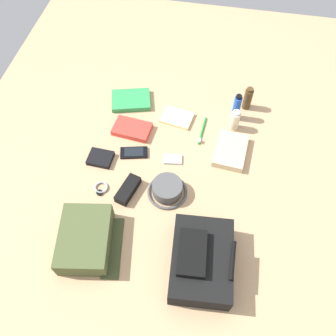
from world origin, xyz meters
name	(u,v)px	position (x,y,z in m)	size (l,w,h in m)	color
ground_plane	(168,174)	(0.00, 0.00, -0.01)	(2.64, 2.02, 0.02)	tan
backpack	(201,260)	(0.39, 0.20, 0.06)	(0.33, 0.25, 0.14)	black
toiletry_pouch	(86,239)	(0.39, -0.25, 0.05)	(0.29, 0.28, 0.10)	#47512D
bucket_hat	(167,189)	(0.10, 0.02, 0.03)	(0.17, 0.17, 0.06)	#4D4D4D
cologne_bottle	(248,98)	(-0.47, 0.32, 0.06)	(0.04, 0.04, 0.13)	#473319
deodorant_spray	(237,107)	(-0.39, 0.27, 0.07)	(0.04, 0.04, 0.15)	blue
lotion_bottle	(235,120)	(-0.32, 0.27, 0.06)	(0.04, 0.04, 0.12)	beige
paperback_novel	(131,100)	(-0.39, -0.27, 0.01)	(0.19, 0.23, 0.03)	#2D934C
travel_guidebook	(132,129)	(-0.21, -0.22, 0.01)	(0.13, 0.19, 0.03)	red
cell_phone	(134,153)	(-0.08, -0.18, 0.01)	(0.09, 0.14, 0.01)	black
media_player	(173,159)	(-0.07, 0.01, 0.01)	(0.06, 0.09, 0.01)	#B7B7BC
wristwatch	(101,188)	(0.14, -0.27, 0.01)	(0.07, 0.06, 0.01)	#99999E
toothbrush	(202,132)	(-0.26, 0.12, 0.01)	(0.17, 0.02, 0.02)	#198C33
wallet	(100,158)	(-0.01, -0.32, 0.01)	(0.09, 0.11, 0.02)	black
notepad	(177,118)	(-0.32, -0.01, 0.01)	(0.11, 0.15, 0.02)	beige
folded_towel	(230,151)	(-0.16, 0.27, 0.02)	(0.20, 0.14, 0.04)	#C6B289
sunglasses_case	(128,190)	(0.13, -0.15, 0.02)	(0.14, 0.06, 0.04)	black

